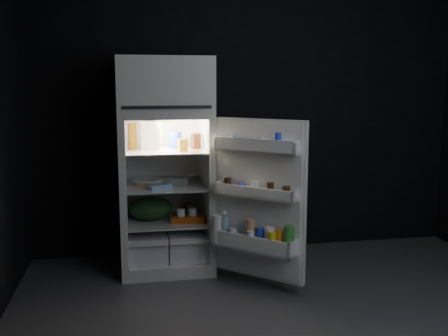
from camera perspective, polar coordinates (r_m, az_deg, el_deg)
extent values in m
cube|color=#46464B|center=(3.62, 9.02, -16.57)|extent=(4.00, 3.40, 0.00)
cube|color=black|center=(4.91, 2.75, 6.59)|extent=(4.00, 0.00, 2.70)
cube|color=white|center=(4.63, -6.25, -10.01)|extent=(0.76, 0.70, 0.10)
cube|color=white|center=(4.45, -10.96, -2.24)|extent=(0.05, 0.70, 1.20)
cube|color=white|center=(4.50, -1.89, -1.96)|extent=(0.05, 0.70, 1.20)
cube|color=white|center=(4.78, -6.68, -1.36)|extent=(0.66, 0.05, 1.20)
cube|color=white|center=(4.39, -6.54, 5.99)|extent=(0.76, 0.70, 0.06)
cube|color=white|center=(4.38, -6.60, 9.13)|extent=(0.76, 0.70, 0.42)
cube|color=black|center=(4.03, -6.20, 6.59)|extent=(0.68, 0.01, 0.02)
cube|color=white|center=(4.43, -10.59, -2.29)|extent=(0.01, 0.65, 1.20)
cube|color=white|center=(4.47, -2.21, -2.03)|extent=(0.01, 0.65, 1.20)
cube|color=white|center=(4.36, -6.51, 5.53)|extent=(0.66, 0.65, 0.01)
cube|color=white|center=(4.59, -6.24, -9.48)|extent=(0.66, 0.65, 0.01)
cube|color=white|center=(4.39, -6.45, 1.93)|extent=(0.65, 0.63, 0.01)
cube|color=white|center=(4.44, -6.38, -1.91)|extent=(0.65, 0.63, 0.01)
cube|color=white|center=(4.50, -6.31, -5.66)|extent=(0.65, 0.63, 0.01)
cube|color=white|center=(4.57, -8.37, -8.10)|extent=(0.32, 0.59, 0.22)
cube|color=white|center=(4.59, -4.21, -7.94)|extent=(0.32, 0.59, 0.22)
cube|color=white|center=(4.23, -8.22, -8.22)|extent=(0.32, 0.02, 0.03)
cube|color=white|center=(4.26, -3.74, -8.04)|extent=(0.32, 0.02, 0.03)
cube|color=#FFE5B2|center=(4.32, -6.46, 5.21)|extent=(0.14, 0.14, 0.02)
cube|color=white|center=(3.99, 3.90, -3.40)|extent=(0.58, 0.56, 1.22)
cube|color=white|center=(3.97, 3.70, -3.48)|extent=(0.52, 0.50, 1.18)
cube|color=white|center=(3.87, 3.45, 1.77)|extent=(0.55, 0.54, 0.02)
cube|color=white|center=(3.84, 3.19, 2.27)|extent=(0.50, 0.49, 0.10)
cube|color=white|center=(3.71, 7.87, 1.98)|extent=(0.08, 0.08, 0.10)
cube|color=white|center=(4.04, -0.61, 2.63)|extent=(0.08, 0.08, 0.10)
cube|color=white|center=(3.92, 3.37, -3.10)|extent=(0.56, 0.54, 0.02)
cube|color=white|center=(3.88, 3.07, -2.72)|extent=(0.50, 0.49, 0.09)
cube|color=white|center=(3.76, 7.73, -3.16)|extent=(0.08, 0.09, 0.09)
cube|color=white|center=(4.09, -0.64, -2.10)|extent=(0.08, 0.09, 0.09)
cube|color=white|center=(4.01, 3.17, -8.82)|extent=(0.59, 0.57, 0.02)
cube|color=white|center=(3.94, 2.73, -8.30)|extent=(0.50, 0.49, 0.13)
cube|color=white|center=(3.85, 7.47, -8.82)|extent=(0.11, 0.11, 0.13)
cube|color=white|center=(4.16, -0.78, -7.35)|extent=(0.11, 0.11, 0.13)
cube|color=white|center=(3.86, 3.46, 3.12)|extent=(0.54, 0.52, 0.02)
cylinder|color=#213BB5|center=(3.77, 5.83, 2.78)|extent=(0.08, 0.08, 0.14)
cylinder|color=silver|center=(3.84, 3.97, 2.60)|extent=(0.08, 0.08, 0.10)
cylinder|color=#7DA6C1|center=(3.95, 1.20, 2.87)|extent=(0.08, 0.08, 0.11)
cylinder|color=black|center=(3.79, 6.78, -2.68)|extent=(0.08, 0.08, 0.10)
cylinder|color=black|center=(3.85, 5.05, -2.38)|extent=(0.07, 0.07, 0.11)
cylinder|color=silver|center=(3.91, 3.37, -2.21)|extent=(0.08, 0.08, 0.10)
cylinder|color=#213BB5|center=(3.97, 1.87, -2.23)|extent=(0.08, 0.08, 0.08)
cylinder|color=black|center=(4.03, 0.42, -1.82)|extent=(0.08, 0.08, 0.11)
cylinder|color=#338C33|center=(3.84, 7.09, -7.84)|extent=(0.11, 0.11, 0.22)
cylinder|color=orange|center=(3.88, 6.01, -7.96)|extent=(0.08, 0.08, 0.18)
cylinder|color=white|center=(3.91, 4.97, -7.73)|extent=(0.10, 0.10, 0.18)
cylinder|color=#213BB5|center=(3.95, 3.94, -7.66)|extent=(0.09, 0.09, 0.17)
cylinder|color=tan|center=(3.98, 2.93, -7.12)|extent=(0.10, 0.10, 0.22)
cylinder|color=silver|center=(4.08, 0.97, -7.41)|extent=(0.09, 0.09, 0.13)
cylinder|color=#7DA6C1|center=(4.11, 0.03, -6.69)|extent=(0.10, 0.10, 0.21)
cylinder|color=yellow|center=(3.87, 5.20, -8.11)|extent=(0.08, 0.08, 0.16)
cylinder|color=silver|center=(3.95, 2.88, -7.84)|extent=(0.08, 0.08, 0.14)
cylinder|color=white|center=(4.03, 1.15, -7.78)|extent=(0.08, 0.08, 0.11)
cylinder|color=white|center=(4.10, -0.75, -6.67)|extent=(0.10, 0.10, 0.22)
cylinder|color=white|center=(4.07, 0.03, -4.84)|extent=(0.05, 0.05, 0.02)
cube|color=white|center=(4.40, -7.94, 3.57)|extent=(0.17, 0.17, 0.24)
cylinder|color=#213BB5|center=(4.47, -5.34, 3.06)|extent=(0.13, 0.13, 0.14)
cylinder|color=black|center=(4.41, -3.10, 2.93)|extent=(0.10, 0.10, 0.13)
cylinder|color=#C68A1F|center=(4.48, -9.95, 3.48)|extent=(0.09, 0.09, 0.22)
cube|color=orange|center=(4.26, -4.54, 2.51)|extent=(0.09, 0.07, 0.10)
cube|color=gray|center=(4.40, -5.75, -1.45)|extent=(0.30, 0.18, 0.07)
cylinder|color=tan|center=(4.47, -8.13, -1.53)|extent=(0.32, 0.32, 0.04)
cube|color=#7DA6C1|center=(4.26, -6.95, -2.03)|extent=(0.20, 0.14, 0.04)
cube|color=beige|center=(4.63, -3.42, -1.03)|extent=(0.12, 0.11, 0.05)
ellipsoid|color=#193815|center=(4.49, -7.94, -4.37)|extent=(0.45, 0.42, 0.20)
cube|color=#B3490F|center=(4.41, -3.94, -5.52)|extent=(0.30, 0.19, 0.05)
cylinder|color=#B3490F|center=(4.71, -3.97, -4.34)|extent=(0.08, 0.08, 0.09)
cylinder|color=white|center=(4.65, -3.77, -4.52)|extent=(0.07, 0.07, 0.09)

